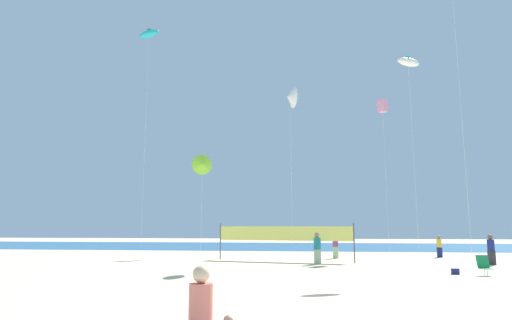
{
  "coord_description": "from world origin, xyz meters",
  "views": [
    {
      "loc": [
        1.08,
        -16.74,
        2.2
      ],
      "look_at": [
        -1.68,
        6.54,
        5.8
      ],
      "focal_mm": 30.23,
      "sensor_mm": 36.0,
      "label": 1
    }
  ],
  "objects": [
    {
      "name": "folding_beach_chair",
      "position": [
        8.96,
        4.23,
        0.47
      ],
      "size": [
        0.52,
        0.65,
        0.89
      ],
      "rotation": [
        0.0,
        0.0,
        -0.51
      ],
      "color": "#1E8C4C",
      "rests_on": "ground"
    },
    {
      "name": "kite_cyan_inflatable",
      "position": [
        -12.6,
        17.97,
        19.07
      ],
      "size": [
        1.97,
        0.86,
        19.64
      ],
      "color": "silver",
      "rests_on": "ground"
    },
    {
      "name": "mother_figure",
      "position": [
        -0.56,
        -10.1,
        0.86
      ],
      "size": [
        0.37,
        0.37,
        1.6
      ],
      "rotation": [
        0.0,
        0.0,
        0.36
      ],
      "color": "maroon",
      "rests_on": "ground"
    },
    {
      "name": "beachgoer_teal_shirt",
      "position": [
        1.62,
        9.18,
        0.99
      ],
      "size": [
        0.42,
        0.42,
        1.85
      ],
      "rotation": [
        0.0,
        0.0,
        1.63
      ],
      "color": "#99B28C",
      "rests_on": "ground"
    },
    {
      "name": "beachgoer_navy_shirt",
      "position": [
        11.6,
        10.06,
        0.92
      ],
      "size": [
        0.39,
        0.39,
        1.71
      ],
      "rotation": [
        0.0,
        0.0,
        5.34
      ],
      "color": "#2D2D33",
      "rests_on": "ground"
    },
    {
      "name": "ground_plane",
      "position": [
        0.0,
        0.0,
        0.0
      ],
      "size": [
        120.0,
        120.0,
        0.0
      ],
      "primitive_type": "plane",
      "color": "beige"
    },
    {
      "name": "kite_white_delta",
      "position": [
        0.12,
        10.58,
        10.55
      ],
      "size": [
        0.96,
        1.47,
        11.26
      ],
      "color": "silver",
      "rests_on": "ground"
    },
    {
      "name": "beach_handbag",
      "position": [
        7.79,
        4.53,
        0.13
      ],
      "size": [
        0.34,
        0.17,
        0.27
      ],
      "primitive_type": "cube",
      "color": "navy",
      "rests_on": "ground"
    },
    {
      "name": "beachgoer_plum_shirt",
      "position": [
        2.97,
        14.02,
        0.91
      ],
      "size": [
        0.39,
        0.39,
        1.7
      ],
      "rotation": [
        0.0,
        0.0,
        3.62
      ],
      "color": "#99B28C",
      "rests_on": "ground"
    },
    {
      "name": "beachgoer_mustard_shirt",
      "position": [
        10.4,
        15.89,
        0.82
      ],
      "size": [
        0.35,
        0.35,
        1.54
      ],
      "rotation": [
        0.0,
        0.0,
        5.94
      ],
      "color": "navy",
      "rests_on": "ground"
    },
    {
      "name": "kite_lime_delta",
      "position": [
        -6.94,
        15.56,
        6.93
      ],
      "size": [
        1.53,
        0.97,
        7.72
      ],
      "color": "silver",
      "rests_on": "ground"
    },
    {
      "name": "ocean_band",
      "position": [
        0.0,
        31.86,
        0.0
      ],
      "size": [
        120.0,
        20.0,
        0.01
      ],
      "primitive_type": "cube",
      "color": "#28608C",
      "rests_on": "ground"
    },
    {
      "name": "kite_pink_box",
      "position": [
        7.12,
        17.05,
        11.53
      ],
      "size": [
        0.85,
        0.85,
        12.04
      ],
      "color": "silver",
      "rests_on": "ground"
    },
    {
      "name": "volleyball_net",
      "position": [
        -0.45,
        11.33,
        1.64
      ],
      "size": [
        8.73,
        1.89,
        2.4
      ],
      "color": "#4C4C51",
      "rests_on": "ground"
    },
    {
      "name": "kite_white_inflatable",
      "position": [
        6.84,
        7.07,
        11.25
      ],
      "size": [
        1.44,
        0.86,
        11.64
      ],
      "color": "silver",
      "rests_on": "ground"
    }
  ]
}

